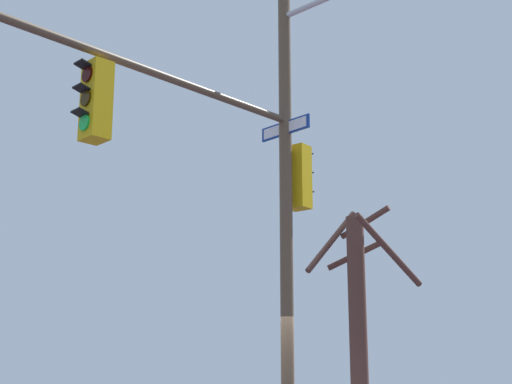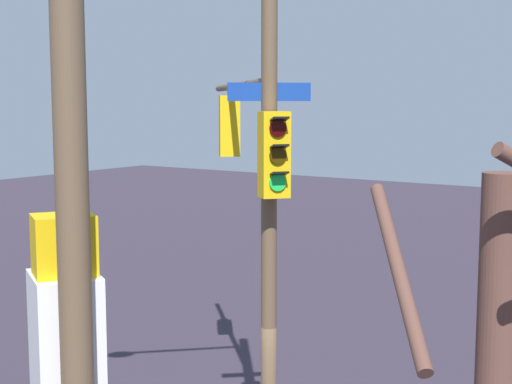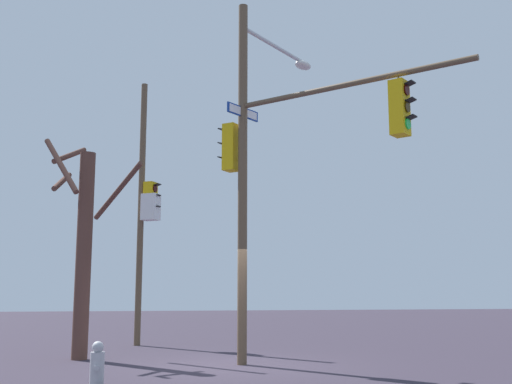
# 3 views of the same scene
# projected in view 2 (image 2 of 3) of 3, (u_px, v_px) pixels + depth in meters

# --- Properties ---
(main_signal_pole_assembly) EXTENTS (6.13, 4.31, 8.29)m
(main_signal_pole_assembly) POSITION_uv_depth(u_px,v_px,m) (244.00, 146.00, 10.63)
(main_signal_pole_assembly) COLOR brown
(main_signal_pole_assembly) RESTS_ON ground
(secondary_pole_assembly) EXTENTS (0.59, 0.69, 8.02)m
(secondary_pole_assembly) POSITION_uv_depth(u_px,v_px,m) (71.00, 345.00, 4.43)
(secondary_pole_assembly) COLOR brown
(secondary_pole_assembly) RESTS_ON ground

